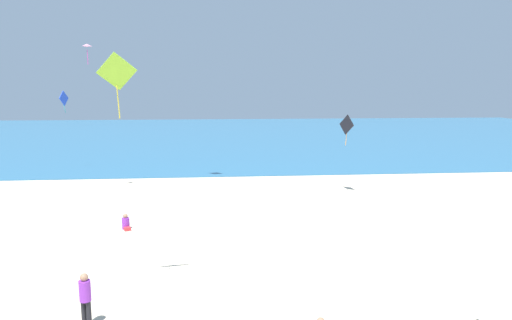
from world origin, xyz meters
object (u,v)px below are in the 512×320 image
(kite_black, at_px, (347,125))
(person_0, at_px, (85,296))
(person_1, at_px, (126,224))
(beach_chair_far_right, at_px, (489,317))
(kite_blue, at_px, (64,98))
(kite_lime, at_px, (117,72))
(kite_pink, at_px, (87,46))

(kite_black, bearing_deg, person_0, -128.01)
(person_1, bearing_deg, beach_chair_far_right, 25.59)
(person_0, height_order, kite_blue, kite_blue)
(person_1, height_order, kite_lime, kite_lime)
(beach_chair_far_right, bearing_deg, kite_pink, 114.77)
(beach_chair_far_right, xyz_separation_m, kite_pink, (-14.74, 16.78, 8.54))
(person_0, distance_m, kite_lime, 6.24)
(person_1, bearing_deg, kite_blue, -179.21)
(kite_pink, xyz_separation_m, kite_lime, (4.64, -14.16, -1.99))
(beach_chair_far_right, distance_m, kite_lime, 12.33)
(person_0, height_order, kite_lime, kite_lime)
(kite_black, height_order, kite_blue, kite_blue)
(beach_chair_far_right, relative_size, kite_pink, 0.62)
(person_1, distance_m, kite_lime, 9.62)
(kite_black, bearing_deg, person_1, -153.76)
(beach_chair_far_right, height_order, kite_blue, kite_blue)
(kite_pink, bearing_deg, kite_blue, 116.91)
(kite_blue, bearing_deg, beach_chair_far_right, -52.92)
(kite_black, height_order, kite_lime, kite_lime)
(person_0, distance_m, kite_blue, 25.93)
(kite_blue, bearing_deg, person_1, -64.39)
(beach_chair_far_right, xyz_separation_m, kite_lime, (-10.11, 2.62, 6.56))
(kite_pink, distance_m, kite_blue, 9.87)
(beach_chair_far_right, distance_m, kite_blue, 31.90)
(person_0, height_order, kite_black, kite_black)
(person_1, bearing_deg, person_0, -20.59)
(person_0, bearing_deg, kite_pink, -139.19)
(person_1, height_order, kite_pink, kite_pink)
(kite_lime, distance_m, kite_blue, 24.19)
(beach_chair_far_right, xyz_separation_m, kite_black, (0.45, 15.39, 3.93))
(kite_pink, xyz_separation_m, kite_blue, (-4.22, 8.32, -3.23))
(person_0, xyz_separation_m, person_1, (-0.63, 8.58, -0.62))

